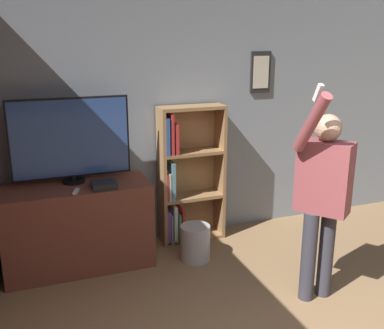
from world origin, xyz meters
name	(u,v)px	position (x,y,z in m)	size (l,w,h in m)	color
wall_back	(183,119)	(0.00, 3.10, 1.35)	(6.00, 0.09, 2.70)	gray
tv_ledge	(78,227)	(-1.24, 2.69, 0.43)	(1.42, 0.58, 0.85)	brown
television	(71,140)	(-1.24, 2.80, 1.28)	(1.13, 0.22, 0.84)	black
game_console	(104,185)	(-0.99, 2.54, 0.88)	(0.23, 0.22, 0.06)	black
remote_loose	(76,191)	(-1.25, 2.49, 0.86)	(0.08, 0.14, 0.02)	white
bookshelf	(185,179)	(-0.04, 2.92, 0.72)	(0.72, 0.28, 1.53)	#997047
person	(323,191)	(0.65, 1.39, 0.99)	(0.58, 0.55, 1.91)	#383842
waste_bin	(195,243)	(-0.11, 2.41, 0.19)	(0.31, 0.31, 0.37)	#B7B7BC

